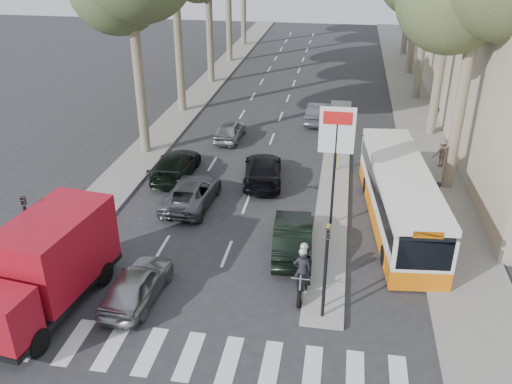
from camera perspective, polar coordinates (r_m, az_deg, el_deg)
ground at (r=20.90m, az=-1.85°, el=-9.68°), size 120.00×120.00×0.00m
sidewalk_right at (r=43.59m, az=16.13°, el=9.13°), size 3.20×70.00×0.12m
median_left at (r=47.57m, az=-4.82°, el=11.48°), size 2.40×64.00×0.12m
traffic_island at (r=30.12m, az=8.33°, el=2.22°), size 1.50×26.00×0.16m
billboard at (r=23.18m, az=8.38°, el=4.36°), size 1.50×12.10×5.60m
traffic_light_island at (r=17.96m, az=7.39°, el=-7.01°), size 0.16×0.41×3.60m
traffic_light_left at (r=21.44m, az=-22.89°, el=-3.12°), size 0.16×0.41×3.60m
silver_hatchback at (r=20.22m, az=-12.44°, el=-9.46°), size 1.83×4.01×1.33m
dark_hatchback at (r=22.44m, az=3.86°, el=-4.70°), size 1.91×4.53×1.46m
queue_car_a at (r=26.31m, az=-6.82°, el=-0.10°), size 2.28×4.62×1.26m
queue_car_b at (r=28.43m, az=0.71°, el=2.34°), size 2.52×4.96×1.38m
queue_car_c at (r=34.26m, az=-2.77°, el=6.52°), size 1.58×3.76×1.27m
queue_car_d at (r=37.64m, az=6.63°, el=8.29°), size 1.70×4.14×1.33m
queue_car_e at (r=29.35m, az=-8.46°, el=2.83°), size 2.02×4.75×1.37m
red_truck at (r=20.22m, az=-21.12°, el=-7.13°), size 3.08×6.39×3.28m
city_bus at (r=24.90m, az=14.89°, el=-0.38°), size 3.29×10.57×2.74m
motorcycle at (r=20.22m, az=4.94°, el=-8.10°), size 0.83×2.29×1.95m
pedestrian_near at (r=25.98m, az=18.41°, el=-0.79°), size 1.07×1.12×1.78m
pedestrian_far at (r=31.73m, az=18.99°, el=3.96°), size 1.14×0.88×1.62m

